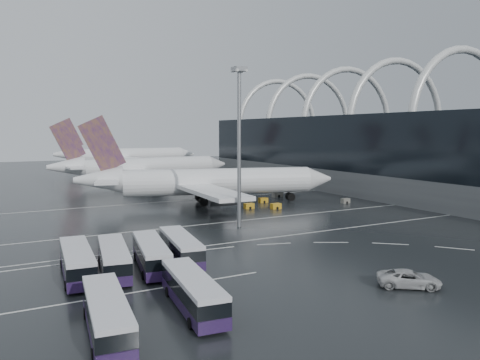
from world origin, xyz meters
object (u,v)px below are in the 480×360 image
airliner_main (206,182)px  bus_row_near_c (151,254)px  bus_row_near_d (181,247)px  bus_row_far_c (193,291)px  bus_row_near_a (77,261)px  gse_cart_belly_c (249,206)px  airliner_gate_b (141,168)px  bus_row_far_a (107,314)px  van_curve_a (409,279)px  gse_cart_belly_b (277,194)px  gse_cart_belly_e (263,200)px  gse_cart_belly_a (276,206)px  bus_row_near_b (114,258)px  airliner_gate_c (126,156)px  gse_cart_belly_d (345,201)px  floodlight_mast (239,127)px

airliner_main → bus_row_near_c: airliner_main is taller
bus_row_near_d → bus_row_far_c: bus_row_near_d is taller
bus_row_near_a → gse_cart_belly_c: (39.00, 30.89, -1.22)m
airliner_gate_b → bus_row_far_a: 108.23m
bus_row_far_a → van_curve_a: 30.14m
airliner_main → gse_cart_belly_b: bearing=21.5°
gse_cart_belly_e → bus_row_near_a: bearing=-141.5°
gse_cart_belly_a → gse_cart_belly_b: size_ratio=0.84×
bus_row_near_b → bus_row_far_c: bearing=-156.4°
gse_cart_belly_b → bus_row_near_b: bearing=-139.1°
bus_row_near_c → gse_cart_belly_c: size_ratio=6.63×
bus_row_near_a → bus_row_far_a: bus_row_near_a is taller
bus_row_near_b → gse_cart_belly_e: bus_row_near_b is taller
bus_row_near_b → gse_cart_belly_e: size_ratio=6.52×
van_curve_a → gse_cart_belly_b: 66.70m
airliner_gate_b → bus_row_near_d: bearing=-105.6°
gse_cart_belly_b → gse_cart_belly_c: gse_cart_belly_b is taller
airliner_gate_b → gse_cart_belly_a: airliner_gate_b is taller
airliner_gate_c → bus_row_near_d: (-30.82, -145.66, -3.61)m
airliner_gate_b → bus_row_near_c: bearing=-108.0°
airliner_main → bus_row_far_c: 60.80m
gse_cart_belly_b → gse_cart_belly_c: (-14.51, -11.68, -0.14)m
bus_row_near_c → gse_cart_belly_d: 60.23m
airliner_main → gse_cart_belly_b: 20.65m
bus_row_near_a → gse_cart_belly_e: bus_row_near_a is taller
gse_cart_belly_a → gse_cart_belly_b: 17.66m
bus_row_far_c → van_curve_a: size_ratio=2.01×
bus_row_near_a → van_curve_a: 35.54m
airliner_main → gse_cart_belly_c: bearing=-44.3°
van_curve_a → gse_cart_belly_e: 58.46m
bus_row_far_a → gse_cart_belly_d: bus_row_far_a is taller
bus_row_near_d → gse_cart_belly_e: 48.95m
airliner_main → bus_row_far_a: size_ratio=4.37×
van_curve_a → gse_cart_belly_d: (32.03, 46.85, -0.36)m
bus_row_near_c → floodlight_mast: bearing=-42.0°
bus_row_near_c → bus_row_far_a: bearing=161.2°
airliner_main → gse_cart_belly_e: airliner_main is taller
floodlight_mast → gse_cart_belly_b: size_ratio=10.59×
bus_row_near_a → bus_row_near_d: size_ratio=1.01×
bus_row_near_b → gse_cart_belly_c: (35.10, 31.34, -1.18)m
bus_row_near_b → gse_cart_belly_a: (39.78, 28.35, -1.15)m
gse_cart_belly_d → bus_row_near_c: bearing=-152.5°
bus_row_near_c → van_curve_a: (21.38, -19.03, -0.86)m
gse_cart_belly_a → airliner_gate_b: bearing=100.8°
gse_cart_belly_d → gse_cart_belly_e: gse_cart_belly_e is taller
bus_row_near_b → bus_row_far_a: 16.67m
airliner_main → airliner_gate_b: (-0.89, 46.29, 0.04)m
bus_row_near_a → gse_cart_belly_a: 51.84m
floodlight_mast → gse_cart_belly_a: 25.31m
gse_cart_belly_a → gse_cart_belly_b: (9.83, 14.67, 0.11)m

